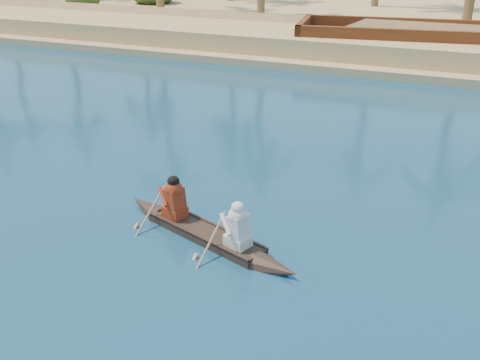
% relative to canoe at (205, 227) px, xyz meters
% --- Properties ---
extents(sandy_embankment, '(150.00, 51.00, 1.50)m').
position_rel_canoe_xyz_m(sandy_embankment, '(-3.80, 40.46, 0.27)').
color(sandy_embankment, tan).
rests_on(sandy_embankment, ground).
extents(shrub_cluster, '(100.00, 6.00, 2.40)m').
position_rel_canoe_xyz_m(shrub_cluster, '(-3.80, 25.07, 0.94)').
color(shrub_cluster, '#1D3011').
rests_on(shrub_cluster, ground).
extents(canoe, '(4.85, 2.17, 1.35)m').
position_rel_canoe_xyz_m(canoe, '(0.00, 0.00, 0.00)').
color(canoe, '#32221B').
rests_on(canoe, ground).
extents(barge_mid, '(13.58, 6.27, 2.18)m').
position_rel_canoe_xyz_m(barge_mid, '(2.54, 20.57, 0.50)').
color(barge_mid, maroon).
rests_on(barge_mid, ground).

